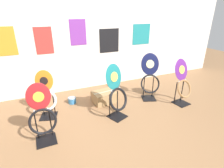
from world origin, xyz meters
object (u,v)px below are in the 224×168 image
(toilet_seat_display_crimson_swirl, at_px, (42,115))
(toilet_seat_display_orange_sun, at_px, (46,98))
(toilet_seat_display_teal_sax, at_px, (117,94))
(toilet_seat_display_purple_note, at_px, (183,82))
(storage_box, at_px, (104,97))
(paint_can, at_px, (72,100))
(toilet_seat_display_navy_moon, at_px, (150,78))

(toilet_seat_display_crimson_swirl, relative_size, toilet_seat_display_orange_sun, 1.06)
(toilet_seat_display_teal_sax, relative_size, toilet_seat_display_purple_note, 1.06)
(toilet_seat_display_crimson_swirl, bearing_deg, storage_box, 32.48)
(toilet_seat_display_orange_sun, distance_m, storage_box, 1.14)
(paint_can, height_order, storage_box, storage_box)
(toilet_seat_display_navy_moon, bearing_deg, toilet_seat_display_crimson_swirl, -165.79)
(toilet_seat_display_orange_sun, height_order, paint_can, toilet_seat_display_orange_sun)
(toilet_seat_display_navy_moon, bearing_deg, storage_box, 167.03)
(toilet_seat_display_navy_moon, height_order, storage_box, toilet_seat_display_navy_moon)
(toilet_seat_display_orange_sun, bearing_deg, paint_can, 33.59)
(toilet_seat_display_teal_sax, bearing_deg, storage_box, 91.19)
(paint_can, bearing_deg, toilet_seat_display_orange_sun, -146.41)
(toilet_seat_display_crimson_swirl, height_order, paint_can, toilet_seat_display_crimson_swirl)
(toilet_seat_display_navy_moon, bearing_deg, toilet_seat_display_orange_sun, 177.05)
(toilet_seat_display_crimson_swirl, bearing_deg, toilet_seat_display_purple_note, 2.41)
(toilet_seat_display_purple_note, height_order, storage_box, toilet_seat_display_purple_note)
(toilet_seat_display_teal_sax, bearing_deg, toilet_seat_display_purple_note, -2.33)
(toilet_seat_display_orange_sun, bearing_deg, toilet_seat_display_teal_sax, -23.33)
(toilet_seat_display_crimson_swirl, xyz_separation_m, paint_can, (0.58, 0.98, -0.36))
(toilet_seat_display_orange_sun, bearing_deg, toilet_seat_display_crimson_swirl, -97.98)
(toilet_seat_display_navy_moon, xyz_separation_m, toilet_seat_display_orange_sun, (-2.06, 0.11, -0.09))
(toilet_seat_display_crimson_swirl, relative_size, toilet_seat_display_teal_sax, 0.94)
(toilet_seat_display_crimson_swirl, xyz_separation_m, toilet_seat_display_orange_sun, (0.09, 0.65, -0.06))
(toilet_seat_display_purple_note, bearing_deg, paint_can, 156.97)
(toilet_seat_display_crimson_swirl, height_order, storage_box, toilet_seat_display_crimson_swirl)
(toilet_seat_display_navy_moon, xyz_separation_m, storage_box, (-0.95, 0.22, -0.36))
(toilet_seat_display_teal_sax, distance_m, paint_can, 1.10)
(toilet_seat_display_crimson_swirl, distance_m, storage_box, 1.46)
(toilet_seat_display_purple_note, height_order, paint_can, toilet_seat_display_purple_note)
(toilet_seat_display_crimson_swirl, relative_size, storage_box, 1.88)
(toilet_seat_display_crimson_swirl, height_order, toilet_seat_display_teal_sax, toilet_seat_display_teal_sax)
(toilet_seat_display_teal_sax, relative_size, paint_can, 5.89)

